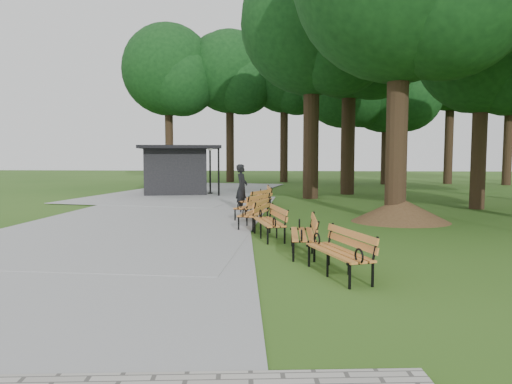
# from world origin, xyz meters

# --- Properties ---
(ground) EXTENTS (100.00, 100.00, 0.00)m
(ground) POSITION_xyz_m (0.00, 0.00, 0.00)
(ground) COLOR #294E16
(ground) RESTS_ON ground
(path) EXTENTS (12.00, 38.00, 0.06)m
(path) POSITION_xyz_m (-4.00, 3.00, 0.03)
(path) COLOR #98989A
(path) RESTS_ON ground
(person) EXTENTS (0.57, 0.75, 1.86)m
(person) POSITION_xyz_m (-0.95, 5.15, 0.93)
(person) COLOR black
(person) RESTS_ON ground
(kiosk) EXTENTS (5.09, 4.65, 2.75)m
(kiosk) POSITION_xyz_m (-5.45, 12.52, 1.37)
(kiosk) COLOR black
(kiosk) RESTS_ON ground
(lamp_post) EXTENTS (0.32, 0.32, 2.79)m
(lamp_post) POSITION_xyz_m (-3.50, 12.49, 2.03)
(lamp_post) COLOR black
(lamp_post) RESTS_ON ground
(dirt_mound) EXTENTS (2.72, 2.72, 0.81)m
(dirt_mound) POSITION_xyz_m (4.67, 2.40, 0.40)
(dirt_mound) COLOR #47301C
(dirt_mound) RESTS_ON ground
(bench_0) EXTENTS (1.31, 2.00, 0.88)m
(bench_0) POSITION_xyz_m (1.87, -4.75, 0.44)
(bench_0) COLOR #CA742E
(bench_0) RESTS_ON ground
(bench_1) EXTENTS (0.65, 1.90, 0.88)m
(bench_1) POSITION_xyz_m (1.26, -2.83, 0.44)
(bench_1) COLOR #CA742E
(bench_1) RESTS_ON ground
(bench_2) EXTENTS (1.13, 2.00, 0.88)m
(bench_2) POSITION_xyz_m (0.41, -0.97, 0.44)
(bench_2) COLOR #CA742E
(bench_2) RESTS_ON ground
(bench_3) EXTENTS (1.03, 1.99, 0.88)m
(bench_3) POSITION_xyz_m (-0.14, 0.88, 0.44)
(bench_3) COLOR #CA742E
(bench_3) RESTS_ON ground
(bench_4) EXTENTS (1.31, 2.00, 0.88)m
(bench_4) POSITION_xyz_m (-0.35, 2.72, 0.44)
(bench_4) COLOR #CA742E
(bench_4) RESTS_ON ground
(bench_5) EXTENTS (1.37, 2.00, 0.88)m
(bench_5) POSITION_xyz_m (-0.36, 4.88, 0.44)
(bench_5) COLOR #CA742E
(bench_5) RESTS_ON ground
(bench_6) EXTENTS (0.86, 1.96, 0.88)m
(bench_6) POSITION_xyz_m (-0.21, 7.00, 0.44)
(bench_6) COLOR #CA742E
(bench_6) RESTS_ON ground
(lawn_tree_1) EXTENTS (5.25, 5.25, 9.17)m
(lawn_tree_1) POSITION_xyz_m (8.73, 6.42, 6.49)
(lawn_tree_1) COLOR black
(lawn_tree_1) RESTS_ON ground
(lawn_tree_2) EXTENTS (7.16, 7.16, 12.38)m
(lawn_tree_2) POSITION_xyz_m (2.03, 10.54, 8.74)
(lawn_tree_2) COLOR black
(lawn_tree_2) RESTS_ON ground
(lawn_tree_4) EXTENTS (7.08, 7.08, 12.42)m
(lawn_tree_4) POSITION_xyz_m (4.24, 13.22, 8.81)
(lawn_tree_4) COLOR black
(lawn_tree_4) RESTS_ON ground
(tree_backdrop) EXTENTS (37.11, 9.93, 16.48)m
(tree_backdrop) POSITION_xyz_m (6.14, 23.15, 8.24)
(tree_backdrop) COLOR black
(tree_backdrop) RESTS_ON ground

